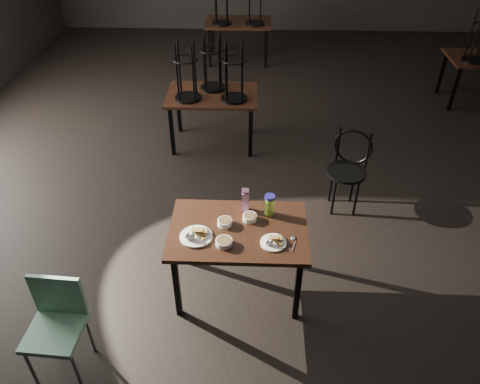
{
  "coord_description": "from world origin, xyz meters",
  "views": [
    {
      "loc": [
        -0.61,
        -4.67,
        3.44
      ],
      "look_at": [
        -0.74,
        -1.24,
        0.85
      ],
      "focal_mm": 35.0,
      "sensor_mm": 36.0,
      "label": 1
    }
  ],
  "objects_px": {
    "water_bottle": "(270,205)",
    "bentwood_chair": "(349,164)",
    "main_table": "(238,236)",
    "school_chair": "(57,320)",
    "juice_carton": "(245,200)"
  },
  "relations": [
    {
      "from": "school_chair",
      "to": "bentwood_chair",
      "type": "bearing_deg",
      "value": 44.41
    },
    {
      "from": "school_chair",
      "to": "juice_carton",
      "type": "bearing_deg",
      "value": 41.85
    },
    {
      "from": "water_bottle",
      "to": "school_chair",
      "type": "height_order",
      "value": "water_bottle"
    },
    {
      "from": "school_chair",
      "to": "main_table",
      "type": "bearing_deg",
      "value": 35.42
    },
    {
      "from": "juice_carton",
      "to": "bentwood_chair",
      "type": "bearing_deg",
      "value": 43.74
    },
    {
      "from": "juice_carton",
      "to": "water_bottle",
      "type": "xyz_separation_m",
      "value": [
        0.22,
        -0.05,
        -0.01
      ]
    },
    {
      "from": "main_table",
      "to": "juice_carton",
      "type": "bearing_deg",
      "value": 78.82
    },
    {
      "from": "bentwood_chair",
      "to": "school_chair",
      "type": "height_order",
      "value": "bentwood_chair"
    },
    {
      "from": "bentwood_chair",
      "to": "school_chair",
      "type": "xyz_separation_m",
      "value": [
        -2.52,
        -2.18,
        -0.03
      ]
    },
    {
      "from": "juice_carton",
      "to": "bentwood_chair",
      "type": "distance_m",
      "value": 1.58
    },
    {
      "from": "main_table",
      "to": "bentwood_chair",
      "type": "xyz_separation_m",
      "value": [
        1.17,
        1.34,
        -0.12
      ]
    },
    {
      "from": "main_table",
      "to": "water_bottle",
      "type": "height_order",
      "value": "water_bottle"
    },
    {
      "from": "water_bottle",
      "to": "school_chair",
      "type": "xyz_separation_m",
      "value": [
        -1.62,
        -1.05,
        -0.33
      ]
    },
    {
      "from": "water_bottle",
      "to": "bentwood_chair",
      "type": "xyz_separation_m",
      "value": [
        0.91,
        1.12,
        -0.3
      ]
    },
    {
      "from": "juice_carton",
      "to": "water_bottle",
      "type": "height_order",
      "value": "juice_carton"
    }
  ]
}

